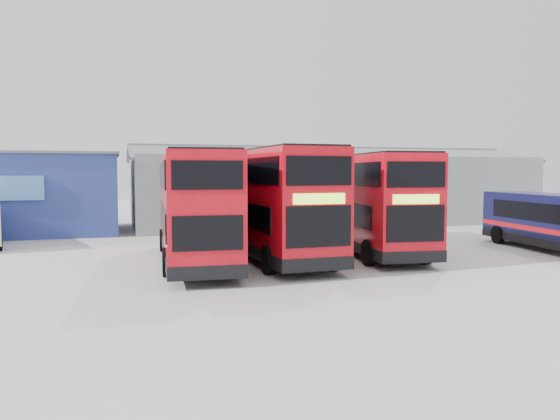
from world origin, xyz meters
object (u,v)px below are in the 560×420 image
at_px(office_block, 19,193).
at_px(double_decker_centre, 270,204).
at_px(double_decker_left, 195,208).
at_px(maintenance_shed, 330,189).
at_px(double_decker_right, 367,204).

xyz_separation_m(office_block, double_decker_centre, (12.58, -14.05, -0.14)).
bearing_deg(office_block, double_decker_left, -58.11).
bearing_deg(double_decker_left, maintenance_shed, -124.24).
height_order(double_decker_left, double_decker_centre, double_decker_centre).
xyz_separation_m(office_block, double_decker_right, (17.58, -13.69, -0.23)).
xyz_separation_m(office_block, double_decker_left, (9.08, -14.59, -0.23)).
bearing_deg(office_block, maintenance_shed, 5.21).
bearing_deg(maintenance_shed, double_decker_centre, -120.42).
relative_size(office_block, double_decker_right, 1.08).
xyz_separation_m(maintenance_shed, double_decker_left, (-12.92, -16.59, -0.25)).
bearing_deg(maintenance_shed, double_decker_right, -105.74).
bearing_deg(double_decker_centre, double_decker_left, -172.84).
distance_m(office_block, maintenance_shed, 22.09).
xyz_separation_m(maintenance_shed, double_decker_right, (-4.42, -15.69, -0.25)).
bearing_deg(maintenance_shed, double_decker_left, -127.91).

